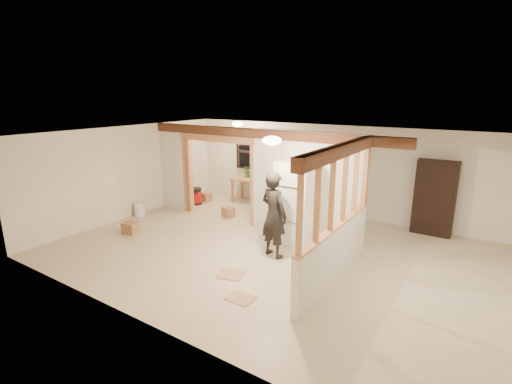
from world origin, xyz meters
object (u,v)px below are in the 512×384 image
Objects in this scene: woman at (274,215)px; shop_vac at (196,196)px; refrigerator at (297,203)px; work_table at (252,191)px; bookshelf at (434,198)px.

woman reaches higher than shop_vac.
refrigerator is 3.42m from work_table.
refrigerator reaches higher than bookshelf.
woman is at bearing -58.17° from work_table.
woman is at bearing -93.60° from refrigerator.
work_table is at bearing -178.35° from bookshelf.
shop_vac is (-4.01, 1.07, -0.69)m from refrigerator.
woman is 4.47m from shop_vac.
bookshelf reaches higher than woman.
shop_vac is at bearing 165.00° from refrigerator.
shop_vac is at bearing -11.51° from woman.
work_table is (-2.62, 2.12, -0.56)m from refrigerator.
woman is 4.09m from bookshelf.
refrigerator reaches higher than woman.
woman is (-0.06, -0.91, -0.04)m from refrigerator.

